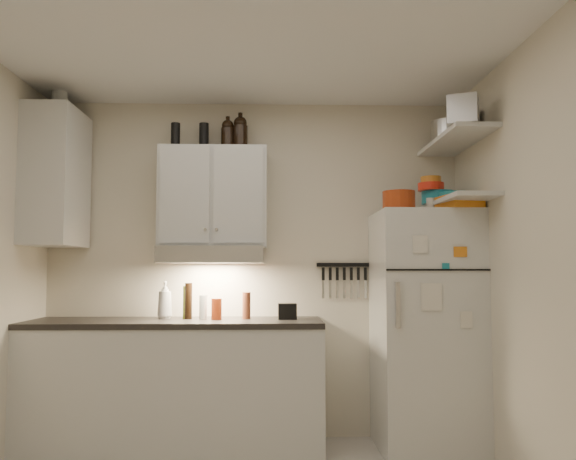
{
  "coord_description": "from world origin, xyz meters",
  "views": [
    {
      "loc": [
        0.15,
        -2.9,
        1.28
      ],
      "look_at": [
        0.25,
        0.9,
        1.55
      ],
      "focal_mm": 35.0,
      "sensor_mm": 36.0,
      "label": 1
    }
  ],
  "objects": [
    {
      "name": "ceiling",
      "position": [
        0.0,
        0.0,
        2.61
      ],
      "size": [
        3.2,
        3.0,
        0.02
      ],
      "primitive_type": "cube",
      "color": "white",
      "rests_on": "ground"
    },
    {
      "name": "back_wall",
      "position": [
        0.0,
        1.51,
        1.3
      ],
      "size": [
        3.2,
        0.02,
        2.6
      ],
      "primitive_type": "cube",
      "color": "beige",
      "rests_on": "ground"
    },
    {
      "name": "right_wall",
      "position": [
        1.61,
        0.0,
        1.3
      ],
      "size": [
        0.02,
        3.0,
        2.6
      ],
      "primitive_type": "cube",
      "color": "beige",
      "rests_on": "ground"
    },
    {
      "name": "base_cabinet",
      "position": [
        -0.55,
        1.2,
        0.44
      ],
      "size": [
        2.1,
        0.6,
        0.88
      ],
      "primitive_type": "cube",
      "color": "silver",
      "rests_on": "floor"
    },
    {
      "name": "countertop",
      "position": [
        -0.55,
        1.2,
        0.9
      ],
      "size": [
        2.1,
        0.62,
        0.04
      ],
      "primitive_type": "cube",
      "color": "black",
      "rests_on": "base_cabinet"
    },
    {
      "name": "upper_cabinet",
      "position": [
        -0.3,
        1.33,
        1.83
      ],
      "size": [
        0.8,
        0.33,
        0.75
      ],
      "primitive_type": "cube",
      "color": "silver",
      "rests_on": "back_wall"
    },
    {
      "name": "side_cabinet",
      "position": [
        -1.44,
        1.2,
        1.95
      ],
      "size": [
        0.33,
        0.55,
        1.0
      ],
      "primitive_type": "cube",
      "color": "silver",
      "rests_on": "left_wall"
    },
    {
      "name": "range_hood",
      "position": [
        -0.3,
        1.27,
        1.39
      ],
      "size": [
        0.76,
        0.46,
        0.12
      ],
      "primitive_type": "cube",
      "color": "silver",
      "rests_on": "back_wall"
    },
    {
      "name": "fridge",
      "position": [
        1.25,
        1.16,
        0.85
      ],
      "size": [
        0.7,
        0.68,
        1.7
      ],
      "primitive_type": "cube",
      "color": "silver",
      "rests_on": "floor"
    },
    {
      "name": "shelf_hi",
      "position": [
        1.45,
        1.02,
        2.2
      ],
      "size": [
        0.3,
        0.95,
        0.03
      ],
      "primitive_type": "cube",
      "color": "silver",
      "rests_on": "right_wall"
    },
    {
      "name": "shelf_lo",
      "position": [
        1.45,
        1.02,
        1.76
      ],
      "size": [
        0.3,
        0.95,
        0.03
      ],
      "primitive_type": "cube",
      "color": "silver",
      "rests_on": "right_wall"
    },
    {
      "name": "knife_strip",
      "position": [
        0.7,
        1.49,
        1.32
      ],
      "size": [
        0.42,
        0.02,
        0.03
      ],
      "primitive_type": "cube",
      "color": "black",
      "rests_on": "back_wall"
    },
    {
      "name": "dutch_oven",
      "position": [
        1.04,
        1.01,
        1.77
      ],
      "size": [
        0.3,
        0.3,
        0.13
      ],
      "primitive_type": "cylinder",
      "rotation": [
        0.0,
        0.0,
        -0.43
      ],
      "color": "#9B3312",
      "rests_on": "fridge"
    },
    {
      "name": "book_stack",
      "position": [
        1.45,
        0.95,
        1.75
      ],
      "size": [
        0.28,
        0.33,
        0.1
      ],
      "primitive_type": "cube",
      "rotation": [
        0.0,
        0.0,
        0.19
      ],
      "color": "orange",
      "rests_on": "fridge"
    },
    {
      "name": "spice_jar",
      "position": [
        1.29,
        1.11,
        1.75
      ],
      "size": [
        0.08,
        0.08,
        0.1
      ],
      "primitive_type": "cylinder",
      "rotation": [
        0.0,
        0.0,
        0.37
      ],
      "color": "silver",
      "rests_on": "fridge"
    },
    {
      "name": "stock_pot",
      "position": [
        1.48,
        1.27,
        2.31
      ],
      "size": [
        0.29,
        0.29,
        0.19
      ],
      "primitive_type": "cylinder",
      "rotation": [
        0.0,
        0.0,
        0.1
      ],
      "color": "silver",
      "rests_on": "shelf_hi"
    },
    {
      "name": "tin_a",
      "position": [
        1.51,
        0.95,
        2.3
      ],
      "size": [
        0.23,
        0.22,
        0.18
      ],
      "primitive_type": "cube",
      "rotation": [
        0.0,
        0.0,
        -0.43
      ],
      "color": "#AAAAAD",
      "rests_on": "shelf_hi"
    },
    {
      "name": "tin_b",
      "position": [
        1.38,
        0.65,
        2.31
      ],
      "size": [
        0.25,
        0.25,
        0.19
      ],
      "primitive_type": "cube",
      "rotation": [
        0.0,
        0.0,
        -0.43
      ],
      "color": "#AAAAAD",
      "rests_on": "shelf_hi"
    },
    {
      "name": "bowl_teal",
      "position": [
        1.39,
        1.27,
        1.82
      ],
      "size": [
        0.24,
        0.24,
        0.1
      ],
      "primitive_type": "cylinder",
      "color": "teal",
      "rests_on": "shelf_lo"
    },
    {
      "name": "bowl_orange",
      "position": [
        1.33,
        1.24,
        1.9
      ],
      "size": [
        0.19,
        0.19,
        0.06
      ],
      "primitive_type": "cylinder",
      "color": "red",
      "rests_on": "bowl_teal"
    },
    {
      "name": "bowl_yellow",
      "position": [
        1.33,
        1.24,
        1.95
      ],
      "size": [
        0.15,
        0.15,
        0.05
      ],
      "primitive_type": "cylinder",
      "color": "orange",
      "rests_on": "bowl_orange"
    },
    {
      "name": "plates",
      "position": [
        1.45,
        1.05,
        1.8
      ],
      "size": [
        0.3,
        0.3,
        0.06
      ],
      "primitive_type": "cylinder",
      "rotation": [
        0.0,
        0.0,
        -0.4
      ],
      "color": "teal",
      "rests_on": "shelf_lo"
    },
    {
      "name": "growler_a",
      "position": [
        -0.2,
        1.37,
        2.32
      ],
      "size": [
        0.11,
        0.11,
        0.24
      ],
      "primitive_type": null,
      "rotation": [
        0.0,
        0.0,
        -0.04
      ],
      "color": "black",
      "rests_on": "upper_cabinet"
    },
    {
      "name": "growler_b",
      "position": [
        -0.11,
        1.37,
        2.33
      ],
      "size": [
        0.14,
        0.14,
        0.27
      ],
      "primitive_type": null,
      "rotation": [
        0.0,
        0.0,
        -0.3
      ],
      "color": "black",
      "rests_on": "upper_cabinet"
    },
    {
      "name": "thermos_a",
      "position": [
        -0.39,
        1.39,
        2.31
      ],
      "size": [
        0.09,
        0.09,
        0.21
      ],
      "primitive_type": "cylinder",
      "rotation": [
        0.0,
        0.0,
        -0.36
      ],
      "color": "black",
      "rests_on": "upper_cabinet"
    },
    {
      "name": "thermos_b",
      "position": [
        -0.6,
        1.35,
        2.3
      ],
      "size": [
        0.08,
        0.08,
        0.2
      ],
      "primitive_type": "cylinder",
      "rotation": [
        0.0,
        0.0,
        0.1
      ],
      "color": "black",
      "rests_on": "upper_cabinet"
    },
    {
      "name": "side_jar",
      "position": [
        -1.44,
        1.23,
        2.53
      ],
      "size": [
        0.13,
        0.13,
        0.15
      ],
      "primitive_type": "cylinder",
      "rotation": [
        0.0,
        0.0,
        0.12
      ],
      "color": "silver",
      "rests_on": "side_cabinet"
    },
    {
      "name": "soap_bottle",
      "position": [
        -0.65,
        1.31,
        1.07
      ],
      "size": [
        0.12,
        0.13,
        0.31
      ],
      "primitive_type": "imported",
      "rotation": [
        0.0,
        0.0,
        0.05
      ],
      "color": "silver",
      "rests_on": "countertop"
    },
    {
      "name": "pepper_mill",
      "position": [
        -0.05,
        1.26,
        1.02
      ],
      "size": [
        0.08,
        0.08,
        0.2
      ],
      "primitive_type": "cylinder",
      "rotation": [
        0.0,
        0.0,
        -0.31
      ],
      "color": "brown",
      "rests_on": "countertop"
    },
    {
      "name": "oil_bottle",
      "position": [
        -0.49,
        1.28,
        1.04
      ],
      "size": [
        0.06,
        0.06,
        0.24
      ],
      "primitive_type": "cylinder",
      "rotation": [
        0.0,
        0.0,
        -0.3
      ],
      "color": "olive",
      "rests_on": "countertop"
    },
    {
      "name": "vinegar_bottle",
      "position": [
        -0.47,
        1.27,
        1.05
      ],
      "size": [
        0.06,
        0.06,
        0.26
      ],
      "primitive_type": "cylinder",
      "rotation": [
        0.0,
        0.0,
        -0.19
      ],
      "color": "black",
      "rests_on": "countertop"
    },
    {
      "name": "clear_bottle",
      "position": [
        -0.36,
        1.25,
        1.01
      ],
      "size": [
        0.07,
        0.07,
        0.18
      ],
      "primitive_type": "cylinder",
      "rotation": [
        0.0,
        0.0,
        0.16
      ],
      "color": "silver",
      "rests_on": "countertop"
    },
    {
      "name": "red_jar",
      "position": [
        -0.26,
        1.21,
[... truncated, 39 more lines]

